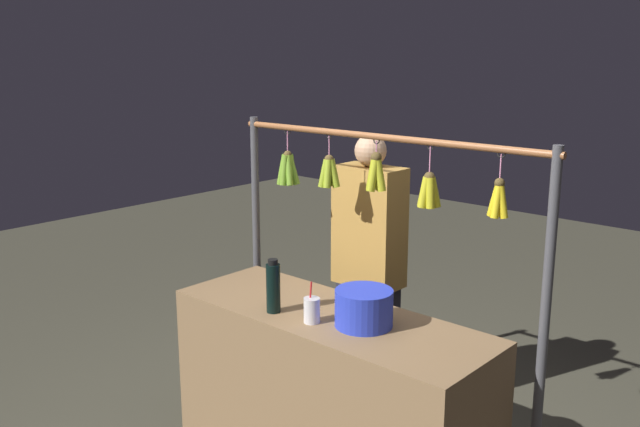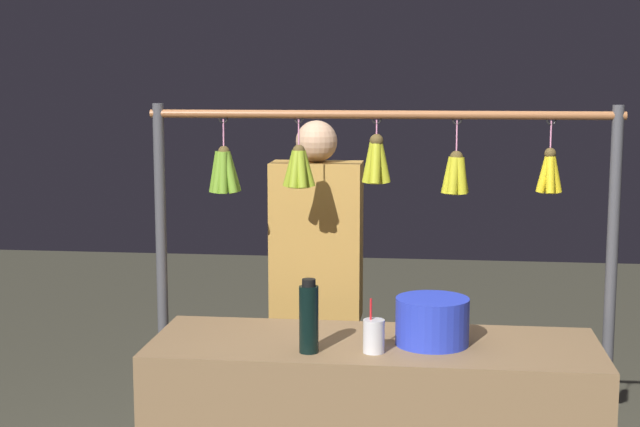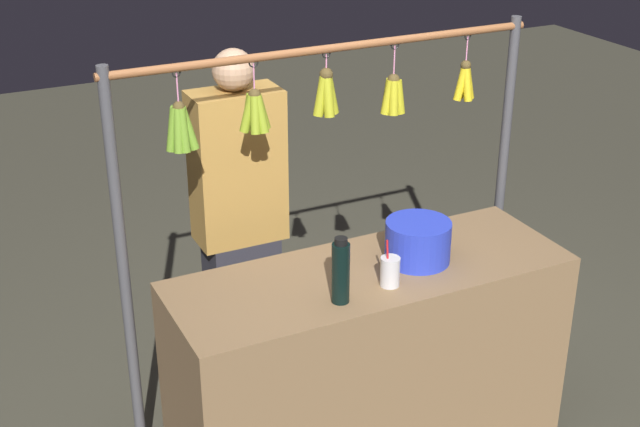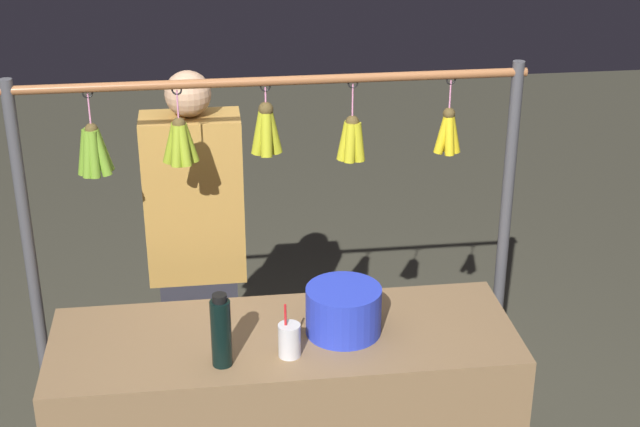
# 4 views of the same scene
# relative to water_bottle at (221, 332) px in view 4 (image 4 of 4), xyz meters

# --- Properties ---
(display_rack) EXTENTS (1.82, 0.12, 1.69)m
(display_rack) POSITION_rel_water_bottle_xyz_m (-0.18, -0.52, 0.22)
(display_rack) COLOR #4C4C51
(display_rack) RESTS_ON ground
(water_bottle) EXTENTS (0.07, 0.07, 0.26)m
(water_bottle) POSITION_rel_water_bottle_xyz_m (0.00, 0.00, 0.00)
(water_bottle) COLOR black
(water_bottle) RESTS_ON market_counter
(blue_bucket) EXTENTS (0.26, 0.26, 0.17)m
(blue_bucket) POSITION_rel_water_bottle_xyz_m (-0.42, -0.15, -0.04)
(blue_bucket) COLOR blue
(blue_bucket) RESTS_ON market_counter
(drink_cup) EXTENTS (0.07, 0.07, 0.19)m
(drink_cup) POSITION_rel_water_bottle_xyz_m (-0.22, -0.02, -0.06)
(drink_cup) COLOR silver
(drink_cup) RESTS_ON market_counter
(vendor_person) EXTENTS (0.38, 0.21, 1.62)m
(vendor_person) POSITION_rel_water_bottle_xyz_m (0.07, -0.82, -0.18)
(vendor_person) COLOR #2D2D38
(vendor_person) RESTS_ON ground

